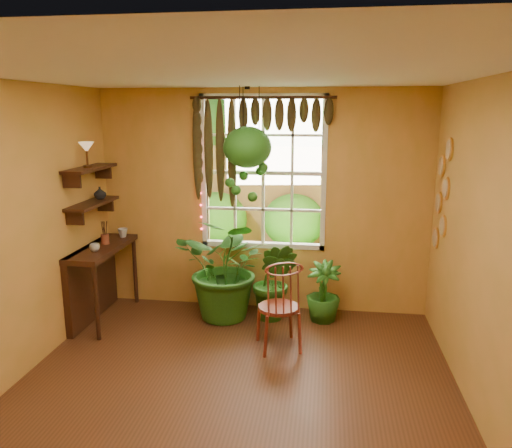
{
  "coord_description": "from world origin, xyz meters",
  "views": [
    {
      "loc": [
        0.76,
        -3.67,
        2.44
      ],
      "look_at": [
        0.07,
        1.15,
        1.32
      ],
      "focal_mm": 35.0,
      "sensor_mm": 36.0,
      "label": 1
    }
  ],
  "objects_px": {
    "windsor_chair": "(279,319)",
    "potted_plant_left": "(228,267)",
    "potted_plant_mid": "(275,281)",
    "counter_ledge": "(95,274)",
    "hanging_basket": "(247,154)"
  },
  "relations": [
    {
      "from": "windsor_chair",
      "to": "potted_plant_left",
      "type": "height_order",
      "value": "potted_plant_left"
    },
    {
      "from": "potted_plant_left",
      "to": "potted_plant_mid",
      "type": "relative_size",
      "value": 1.32
    },
    {
      "from": "counter_ledge",
      "to": "potted_plant_mid",
      "type": "distance_m",
      "value": 2.12
    },
    {
      "from": "potted_plant_left",
      "to": "hanging_basket",
      "type": "bearing_deg",
      "value": 37.03
    },
    {
      "from": "counter_ledge",
      "to": "potted_plant_left",
      "type": "height_order",
      "value": "potted_plant_left"
    },
    {
      "from": "potted_plant_left",
      "to": "counter_ledge",
      "type": "bearing_deg",
      "value": -171.79
    },
    {
      "from": "counter_ledge",
      "to": "windsor_chair",
      "type": "bearing_deg",
      "value": -12.11
    },
    {
      "from": "windsor_chair",
      "to": "potted_plant_mid",
      "type": "distance_m",
      "value": 0.76
    },
    {
      "from": "windsor_chair",
      "to": "hanging_basket",
      "type": "distance_m",
      "value": 1.9
    },
    {
      "from": "windsor_chair",
      "to": "potted_plant_left",
      "type": "bearing_deg",
      "value": 114.08
    },
    {
      "from": "counter_ledge",
      "to": "windsor_chair",
      "type": "xyz_separation_m",
      "value": [
        2.23,
        -0.48,
        -0.22
      ]
    },
    {
      "from": "hanging_basket",
      "to": "counter_ledge",
      "type": "bearing_deg",
      "value": -167.8
    },
    {
      "from": "counter_ledge",
      "to": "windsor_chair",
      "type": "height_order",
      "value": "windsor_chair"
    },
    {
      "from": "potted_plant_left",
      "to": "hanging_basket",
      "type": "distance_m",
      "value": 1.35
    },
    {
      "from": "potted_plant_mid",
      "to": "potted_plant_left",
      "type": "bearing_deg",
      "value": -176.66
    }
  ]
}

